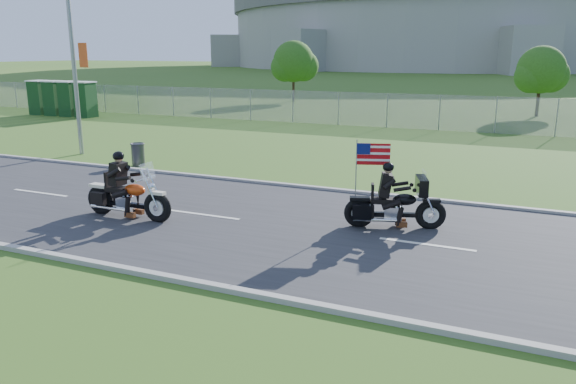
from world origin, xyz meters
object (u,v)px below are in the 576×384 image
at_px(porta_toilet_b, 70,99).
at_px(motorcycle_follow, 395,206).
at_px(motorcycle_lead, 127,198).
at_px(streetlight, 74,19).
at_px(porta_toilet_c, 54,99).
at_px(porta_toilet_d, 39,98).
at_px(porta_toilet_a, 85,100).
at_px(trash_can, 138,155).

bearing_deg(porta_toilet_b, motorcycle_follow, -31.23).
bearing_deg(motorcycle_lead, streetlight, 138.84).
distance_m(streetlight, porta_toilet_c, 17.34).
relative_size(porta_toilet_d, motorcycle_follow, 0.93).
height_order(porta_toilet_a, motorcycle_follow, porta_toilet_a).
xyz_separation_m(porta_toilet_b, trash_can, (15.34, -12.11, -0.72)).
bearing_deg(streetlight, porta_toilet_b, 136.65).
height_order(porta_toilet_c, motorcycle_follow, porta_toilet_c).
distance_m(motorcycle_follow, trash_can, 11.71).
relative_size(porta_toilet_a, trash_can, 2.66).
bearing_deg(porta_toilet_d, motorcycle_lead, -38.71).
bearing_deg(porta_toilet_c, porta_toilet_a, 0.00).
xyz_separation_m(porta_toilet_c, motorcycle_lead, (21.06, -18.00, -0.58)).
relative_size(porta_toilet_a, porta_toilet_c, 1.00).
bearing_deg(porta_toilet_c, streetlight, -40.06).
xyz_separation_m(porta_toilet_b, motorcycle_lead, (19.66, -18.00, -0.58)).
distance_m(porta_toilet_b, motorcycle_lead, 26.66).
bearing_deg(porta_toilet_c, motorcycle_lead, -40.53).
distance_m(porta_toilet_a, motorcycle_lead, 25.64).
bearing_deg(trash_can, porta_toilet_d, 146.28).
bearing_deg(motorcycle_lead, trash_can, 126.28).
distance_m(streetlight, trash_can, 6.65).
bearing_deg(porta_toilet_b, porta_toilet_d, 180.00).
xyz_separation_m(porta_toilet_b, porta_toilet_d, (-2.80, 0.00, 0.00)).
bearing_deg(porta_toilet_b, porta_toilet_a, 0.00).
distance_m(porta_toilet_d, trash_can, 21.82).
xyz_separation_m(porta_toilet_c, trash_can, (16.74, -12.11, -0.72)).
height_order(porta_toilet_d, motorcycle_follow, porta_toilet_d).
xyz_separation_m(porta_toilet_a, motorcycle_lead, (18.26, -18.00, -0.58)).
height_order(porta_toilet_b, motorcycle_lead, porta_toilet_b).
xyz_separation_m(streetlight, porta_toilet_a, (-10.02, 10.78, -4.49)).
bearing_deg(porta_toilet_d, porta_toilet_b, 0.00).
distance_m(porta_toilet_a, motorcycle_follow, 29.68).
height_order(streetlight, porta_toilet_a, streetlight).
xyz_separation_m(porta_toilet_d, trash_can, (18.14, -12.11, -0.72)).
relative_size(streetlight, porta_toilet_c, 4.35).
distance_m(streetlight, porta_toilet_a, 15.39).
xyz_separation_m(motorcycle_follow, trash_can, (-11.05, 3.89, -0.15)).
xyz_separation_m(porta_toilet_a, motorcycle_follow, (24.99, -16.00, -0.57)).
distance_m(porta_toilet_b, trash_can, 19.56).
distance_m(porta_toilet_c, motorcycle_lead, 27.71).
distance_m(porta_toilet_a, trash_can, 18.48).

